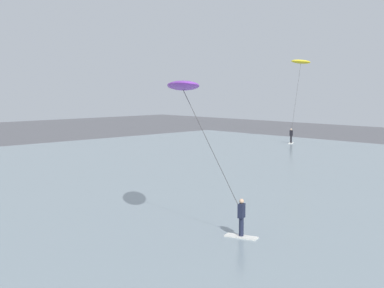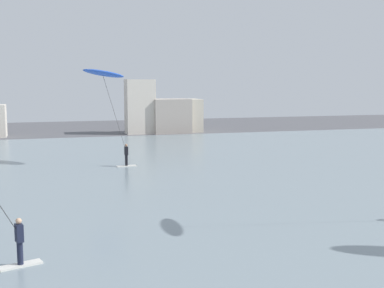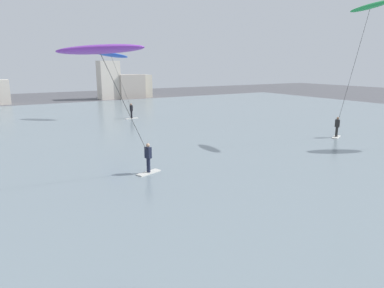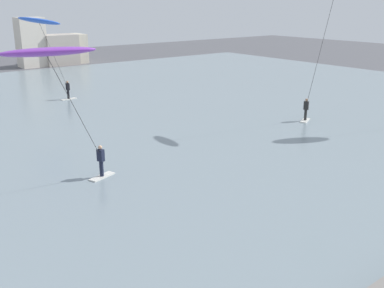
% 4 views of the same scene
% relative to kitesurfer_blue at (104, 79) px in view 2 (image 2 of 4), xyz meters
% --- Properties ---
extents(water_bay, '(84.00, 52.00, 0.10)m').
position_rel_kitesurfer_blue_xyz_m(water_bay, '(-3.08, -7.37, -6.36)').
color(water_bay, gray).
rests_on(water_bay, ground).
extents(far_shore_buildings, '(26.41, 4.52, 6.46)m').
position_rel_kitesurfer_blue_xyz_m(far_shore_buildings, '(6.74, 22.10, -4.10)').
color(far_shore_buildings, beige).
rests_on(far_shore_buildings, ground).
extents(kitesurfer_blue, '(3.87, 3.69, 7.27)m').
position_rel_kitesurfer_blue_xyz_m(kitesurfer_blue, '(0.00, 0.00, 0.00)').
color(kitesurfer_blue, silver).
rests_on(kitesurfer_blue, water_bay).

